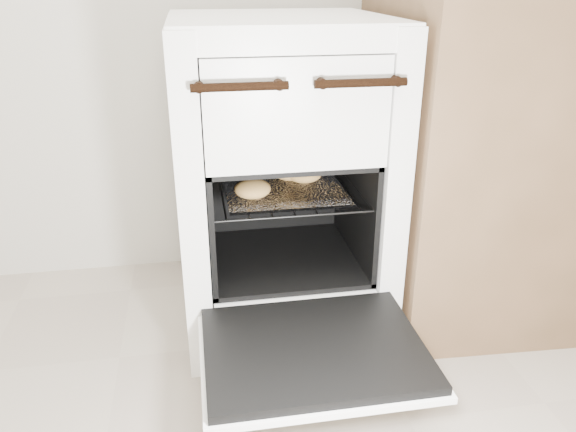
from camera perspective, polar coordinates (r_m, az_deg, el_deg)
stove at (r=1.53m, az=-0.84°, el=3.46°), size 0.54×0.60×0.83m
oven_door at (r=1.24m, az=2.62°, el=-13.54°), size 0.48×0.38×0.03m
oven_rack at (r=1.48m, az=-0.48°, el=2.68°), size 0.39×0.38×0.01m
foil_sheet at (r=1.46m, az=-0.36°, el=2.63°), size 0.31×0.27×0.01m
baked_rolls at (r=1.48m, az=-0.47°, el=3.97°), size 0.27×0.24×0.05m
counter at (r=1.81m, az=25.33°, el=7.60°), size 1.04×0.72×1.00m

